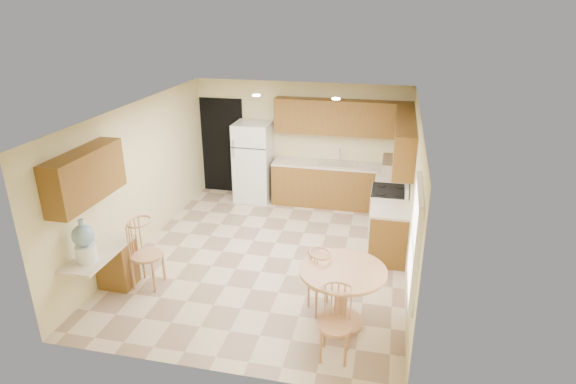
% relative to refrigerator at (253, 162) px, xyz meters
% --- Properties ---
extents(floor, '(5.50, 5.50, 0.00)m').
position_rel_refrigerator_xyz_m(floor, '(0.95, -2.40, -0.84)').
color(floor, '#CCB593').
rests_on(floor, ground).
extents(ceiling, '(4.50, 5.50, 0.02)m').
position_rel_refrigerator_xyz_m(ceiling, '(0.95, -2.40, 1.66)').
color(ceiling, white).
rests_on(ceiling, wall_back).
extents(wall_back, '(4.50, 0.02, 2.50)m').
position_rel_refrigerator_xyz_m(wall_back, '(0.95, 0.35, 0.41)').
color(wall_back, beige).
rests_on(wall_back, floor).
extents(wall_front, '(4.50, 0.02, 2.50)m').
position_rel_refrigerator_xyz_m(wall_front, '(0.95, -5.15, 0.41)').
color(wall_front, beige).
rests_on(wall_front, floor).
extents(wall_left, '(0.02, 5.50, 2.50)m').
position_rel_refrigerator_xyz_m(wall_left, '(-1.30, -2.40, 0.41)').
color(wall_left, beige).
rests_on(wall_left, floor).
extents(wall_right, '(0.02, 5.50, 2.50)m').
position_rel_refrigerator_xyz_m(wall_right, '(3.20, -2.40, 0.41)').
color(wall_right, beige).
rests_on(wall_right, floor).
extents(doorway, '(0.90, 0.02, 2.10)m').
position_rel_refrigerator_xyz_m(doorway, '(-0.80, 0.34, 0.21)').
color(doorway, black).
rests_on(doorway, floor).
extents(base_cab_back, '(2.75, 0.60, 0.87)m').
position_rel_refrigerator_xyz_m(base_cab_back, '(1.83, 0.05, -0.41)').
color(base_cab_back, brown).
rests_on(base_cab_back, floor).
extents(counter_back, '(2.75, 0.63, 0.04)m').
position_rel_refrigerator_xyz_m(counter_back, '(1.83, 0.05, 0.05)').
color(counter_back, beige).
rests_on(counter_back, base_cab_back).
extents(base_cab_right_a, '(0.60, 0.59, 0.87)m').
position_rel_refrigerator_xyz_m(base_cab_right_a, '(2.90, -0.54, -0.41)').
color(base_cab_right_a, brown).
rests_on(base_cab_right_a, floor).
extents(counter_right_a, '(0.63, 0.59, 0.04)m').
position_rel_refrigerator_xyz_m(counter_right_a, '(2.90, -0.54, 0.05)').
color(counter_right_a, beige).
rests_on(counter_right_a, base_cab_right_a).
extents(base_cab_right_b, '(0.60, 0.80, 0.87)m').
position_rel_refrigerator_xyz_m(base_cab_right_b, '(2.90, -2.00, -0.41)').
color(base_cab_right_b, brown).
rests_on(base_cab_right_b, floor).
extents(counter_right_b, '(0.63, 0.80, 0.04)m').
position_rel_refrigerator_xyz_m(counter_right_b, '(2.90, -2.00, 0.05)').
color(counter_right_b, beige).
rests_on(counter_right_b, base_cab_right_b).
extents(upper_cab_back, '(2.75, 0.33, 0.70)m').
position_rel_refrigerator_xyz_m(upper_cab_back, '(1.83, 0.19, 1.01)').
color(upper_cab_back, brown).
rests_on(upper_cab_back, wall_back).
extents(upper_cab_right, '(0.33, 2.42, 0.70)m').
position_rel_refrigerator_xyz_m(upper_cab_right, '(3.04, -1.19, 1.01)').
color(upper_cab_right, brown).
rests_on(upper_cab_right, wall_right).
extents(upper_cab_left, '(0.33, 1.40, 0.70)m').
position_rel_refrigerator_xyz_m(upper_cab_left, '(-1.13, -4.00, 1.01)').
color(upper_cab_left, brown).
rests_on(upper_cab_left, wall_left).
extents(sink, '(0.78, 0.44, 0.01)m').
position_rel_refrigerator_xyz_m(sink, '(1.80, 0.05, 0.07)').
color(sink, silver).
rests_on(sink, counter_back).
extents(range_hood, '(0.50, 0.76, 0.14)m').
position_rel_refrigerator_xyz_m(range_hood, '(2.95, -1.22, 0.58)').
color(range_hood, silver).
rests_on(range_hood, upper_cab_right).
extents(desk_pedestal, '(0.48, 0.42, 0.72)m').
position_rel_refrigerator_xyz_m(desk_pedestal, '(-1.05, -3.72, -0.48)').
color(desk_pedestal, brown).
rests_on(desk_pedestal, floor).
extents(desk_top, '(0.50, 1.20, 0.04)m').
position_rel_refrigerator_xyz_m(desk_top, '(-1.05, -4.10, -0.09)').
color(desk_top, beige).
rests_on(desk_top, desk_pedestal).
extents(window, '(0.06, 1.12, 1.30)m').
position_rel_refrigerator_xyz_m(window, '(3.18, -4.25, 0.66)').
color(window, white).
rests_on(window, wall_right).
extents(can_light_a, '(0.14, 0.14, 0.02)m').
position_rel_refrigerator_xyz_m(can_light_a, '(0.45, -1.20, 1.64)').
color(can_light_a, white).
rests_on(can_light_a, ceiling).
extents(can_light_b, '(0.14, 0.14, 0.02)m').
position_rel_refrigerator_xyz_m(can_light_b, '(1.85, -1.20, 1.64)').
color(can_light_b, white).
rests_on(can_light_b, ceiling).
extents(refrigerator, '(0.74, 0.72, 1.69)m').
position_rel_refrigerator_xyz_m(refrigerator, '(0.00, 0.00, 0.00)').
color(refrigerator, white).
rests_on(refrigerator, floor).
extents(stove, '(0.65, 0.76, 1.09)m').
position_rel_refrigerator_xyz_m(stove, '(2.88, -1.22, -0.37)').
color(stove, white).
rests_on(stove, floor).
extents(dining_table, '(1.13, 1.13, 0.84)m').
position_rel_refrigerator_xyz_m(dining_table, '(2.35, -3.94, -0.30)').
color(dining_table, tan).
rests_on(dining_table, floor).
extents(chair_table_a, '(0.40, 0.51, 0.91)m').
position_rel_refrigerator_xyz_m(chair_table_a, '(2.06, -3.78, -0.29)').
color(chair_table_a, tan).
rests_on(chair_table_a, floor).
extents(chair_table_b, '(0.41, 0.41, 0.93)m').
position_rel_refrigerator_xyz_m(chair_table_b, '(2.35, -4.68, -0.28)').
color(chair_table_b, tan).
rests_on(chair_table_b, floor).
extents(chair_desk, '(0.47, 0.60, 1.05)m').
position_rel_refrigerator_xyz_m(chair_desk, '(-0.60, -3.72, -0.20)').
color(chair_desk, tan).
rests_on(chair_desk, floor).
extents(water_crock, '(0.30, 0.30, 0.61)m').
position_rel_refrigerator_xyz_m(water_crock, '(-1.05, -4.35, 0.20)').
color(water_crock, white).
rests_on(water_crock, desk_top).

